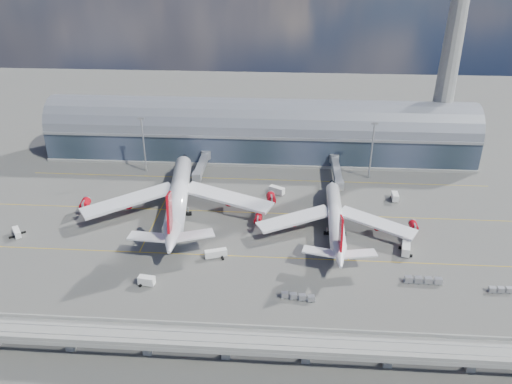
# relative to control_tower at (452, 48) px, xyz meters

# --- Properties ---
(ground) EXTENTS (500.00, 500.00, 0.00)m
(ground) POSITION_rel_control_tower_xyz_m (-85.00, -83.00, -51.64)
(ground) COLOR #474744
(ground) RESTS_ON ground
(taxi_lines) EXTENTS (200.00, 80.12, 0.01)m
(taxi_lines) POSITION_rel_control_tower_xyz_m (-85.00, -60.89, -51.63)
(taxi_lines) COLOR gold
(taxi_lines) RESTS_ON ground
(terminal) EXTENTS (200.00, 30.00, 28.00)m
(terminal) POSITION_rel_control_tower_xyz_m (-85.00, -5.01, -40.30)
(terminal) COLOR #212C37
(terminal) RESTS_ON ground
(control_tower) EXTENTS (19.00, 19.00, 103.00)m
(control_tower) POSITION_rel_control_tower_xyz_m (0.00, 0.00, 0.00)
(control_tower) COLOR gray
(control_tower) RESTS_ON ground
(guideway) EXTENTS (220.00, 8.50, 7.20)m
(guideway) POSITION_rel_control_tower_xyz_m (-85.00, -138.00, -46.34)
(guideway) COLOR gray
(guideway) RESTS_ON ground
(floodlight_mast_left) EXTENTS (3.00, 0.70, 25.70)m
(floodlight_mast_left) POSITION_rel_control_tower_xyz_m (-135.00, -28.00, -38.00)
(floodlight_mast_left) COLOR gray
(floodlight_mast_left) RESTS_ON ground
(floodlight_mast_right) EXTENTS (3.00, 0.70, 25.70)m
(floodlight_mast_right) POSITION_rel_control_tower_xyz_m (-35.00, -28.00, -38.00)
(floodlight_mast_right) COLOR gray
(floodlight_mast_right) RESTS_ON ground
(airliner_left) EXTENTS (75.02, 78.92, 24.06)m
(airliner_left) POSITION_rel_control_tower_xyz_m (-112.10, -65.26, -44.76)
(airliner_left) COLOR white
(airliner_left) RESTS_ON ground
(airliner_right) EXTENTS (58.65, 61.28, 19.47)m
(airliner_right) POSITION_rel_control_tower_xyz_m (-53.37, -75.13, -46.59)
(airliner_right) COLOR white
(airliner_right) RESTS_ON ground
(jet_bridge_left) EXTENTS (4.40, 28.00, 7.25)m
(jet_bridge_left) POSITION_rel_control_tower_xyz_m (-108.96, -29.88, -46.46)
(jet_bridge_left) COLOR gray
(jet_bridge_left) RESTS_ON ground
(jet_bridge_right) EXTENTS (4.40, 32.00, 7.25)m
(jet_bridge_right) POSITION_rel_control_tower_xyz_m (-49.83, -31.82, -46.46)
(jet_bridge_right) COLOR gray
(jet_bridge_right) RESTS_ON ground
(service_truck_0) EXTENTS (5.19, 6.05, 2.51)m
(service_truck_0) POSITION_rel_control_tower_xyz_m (-166.22, -85.61, -50.34)
(service_truck_0) COLOR silver
(service_truck_0) RESTS_ON ground
(service_truck_1) EXTENTS (5.26, 3.04, 2.89)m
(service_truck_1) POSITION_rel_control_tower_xyz_m (-112.74, -110.30, -50.18)
(service_truck_1) COLOR silver
(service_truck_1) RESTS_ON ground
(service_truck_2) EXTENTS (7.61, 4.37, 2.66)m
(service_truck_2) POSITION_rel_control_tower_xyz_m (-93.80, -94.00, -50.25)
(service_truck_2) COLOR silver
(service_truck_2) RESTS_ON ground
(service_truck_3) EXTENTS (3.94, 7.15, 3.27)m
(service_truck_3) POSITION_rel_control_tower_xyz_m (-30.56, -87.24, -49.96)
(service_truck_3) COLOR silver
(service_truck_3) RESTS_ON ground
(service_truck_4) EXTENTS (2.75, 5.29, 3.03)m
(service_truck_4) POSITION_rel_control_tower_xyz_m (-27.39, -48.77, -50.11)
(service_truck_4) COLOR silver
(service_truck_4) RESTS_ON ground
(service_truck_5) EXTENTS (6.83, 5.36, 3.12)m
(service_truck_5) POSITION_rel_control_tower_xyz_m (-75.17, -46.41, -50.04)
(service_truck_5) COLOR silver
(service_truck_5) RESTS_ON ground
(cargo_train_0) EXTENTS (10.28, 3.04, 1.69)m
(cargo_train_0) POSITION_rel_control_tower_xyz_m (-66.82, -114.02, -50.75)
(cargo_train_0) COLOR gray
(cargo_train_0) RESTS_ON ground
(cargo_train_1) EXTENTS (11.68, 2.13, 1.94)m
(cargo_train_1) POSITION_rel_control_tower_xyz_m (-28.47, -103.61, -50.62)
(cargo_train_1) COLOR gray
(cargo_train_1) RESTS_ON ground
(cargo_train_2) EXTENTS (7.38, 1.79, 1.64)m
(cargo_train_2) POSITION_rel_control_tower_xyz_m (-6.41, -106.56, -50.78)
(cargo_train_2) COLOR gray
(cargo_train_2) RESTS_ON ground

